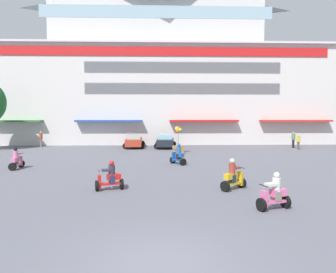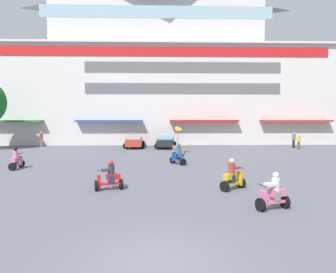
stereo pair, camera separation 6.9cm
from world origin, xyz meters
name	(u,v)px [view 1 (the left image)]	position (x,y,z in m)	size (l,w,h in m)	color
ground_plane	(158,171)	(0.00, 13.00, 0.00)	(128.00, 128.00, 0.00)	slate
colonial_building	(157,75)	(0.00, 37.08, 8.92)	(43.27, 19.53, 20.69)	silver
parked_car_0	(134,141)	(-2.53, 27.48, 0.77)	(2.35, 4.31, 1.53)	#AB3724
parked_car_1	(165,141)	(0.89, 27.09, 0.75)	(2.51, 4.20, 1.47)	black
scooter_rider_1	(110,178)	(-2.37, 7.89, 0.60)	(1.45, 0.88, 1.48)	black
scooter_rider_4	(178,156)	(1.52, 15.72, 0.65)	(1.19, 1.46, 1.56)	black
scooter_rider_6	(274,194)	(4.58, 4.39, 0.61)	(1.42, 0.93, 1.50)	black
scooter_rider_7	(16,160)	(-9.55, 14.15, 0.61)	(0.53, 1.48, 1.50)	black
scooter_rider_8	(233,177)	(3.74, 7.73, 0.65)	(1.44, 1.29, 1.58)	black
pedestrian_0	(41,138)	(-12.84, 28.33, 1.00)	(0.40, 0.40, 1.75)	#806363
pedestrian_1	(293,139)	(14.70, 26.52, 0.98)	(0.47, 0.47, 1.74)	black
pedestrian_2	(298,141)	(14.59, 24.99, 0.88)	(0.53, 0.53, 1.57)	#4D4C37
balloon_vendor_cart	(178,143)	(1.94, 22.00, 0.99)	(1.05, 0.88, 2.54)	#A27B48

